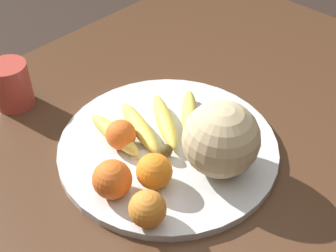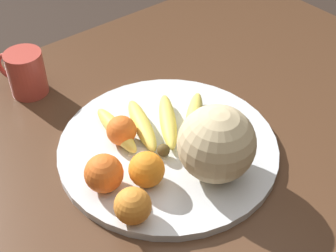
# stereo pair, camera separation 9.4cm
# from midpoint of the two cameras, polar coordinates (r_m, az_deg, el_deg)

# --- Properties ---
(kitchen_table) EXTENTS (1.66, 1.16, 0.76)m
(kitchen_table) POSITION_cam_midpoint_polar(r_m,az_deg,el_deg) (0.99, 1.28, -9.68)
(kitchen_table) COLOR #4C301E
(kitchen_table) RESTS_ON ground_plane
(fruit_bowl) EXTENTS (0.46, 0.46, 0.02)m
(fruit_bowl) POSITION_cam_midpoint_polar(r_m,az_deg,el_deg) (0.98, 2.75, -2.66)
(fruit_bowl) COLOR silver
(fruit_bowl) RESTS_ON kitchen_table
(melon) EXTENTS (0.15, 0.15, 0.15)m
(melon) POSITION_cam_midpoint_polar(r_m,az_deg,el_deg) (0.87, 9.00, -2.31)
(melon) COLOR beige
(melon) RESTS_ON fruit_bowl
(banana_bunch) EXTENTS (0.25, 0.23, 0.04)m
(banana_bunch) POSITION_cam_midpoint_polar(r_m,az_deg,el_deg) (0.99, 1.32, 0.14)
(banana_bunch) COLOR #473819
(banana_bunch) RESTS_ON fruit_bowl
(orange_front_left) EXTENTS (0.07, 0.07, 0.07)m
(orange_front_left) POSITION_cam_midpoint_polar(r_m,az_deg,el_deg) (0.87, 0.45, -5.48)
(orange_front_left) COLOR orange
(orange_front_left) RESTS_ON fruit_bowl
(orange_front_right) EXTENTS (0.07, 0.07, 0.07)m
(orange_front_right) POSITION_cam_midpoint_polar(r_m,az_deg,el_deg) (0.87, -4.76, -5.93)
(orange_front_right) COLOR orange
(orange_front_right) RESTS_ON fruit_bowl
(orange_mid_center) EXTENTS (0.06, 0.06, 0.06)m
(orange_mid_center) POSITION_cam_midpoint_polar(r_m,az_deg,el_deg) (0.95, -3.13, -0.80)
(orange_mid_center) COLOR orange
(orange_mid_center) RESTS_ON fruit_bowl
(orange_back_left) EXTENTS (0.07, 0.07, 0.07)m
(orange_back_left) POSITION_cam_midpoint_polar(r_m,az_deg,el_deg) (0.82, -1.02, -9.87)
(orange_back_left) COLOR orange
(orange_back_left) RESTS_ON fruit_bowl
(produce_tag) EXTENTS (0.07, 0.07, 0.00)m
(produce_tag) POSITION_cam_midpoint_polar(r_m,az_deg,el_deg) (0.95, 0.31, -3.49)
(produce_tag) COLOR white
(produce_tag) RESTS_ON fruit_bowl
(ceramic_mug) EXTENTS (0.09, 0.12, 0.11)m
(ceramic_mug) POSITION_cam_midpoint_polar(r_m,az_deg,el_deg) (1.14, -14.77, 6.21)
(ceramic_mug) COLOR #B74238
(ceramic_mug) RESTS_ON kitchen_table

